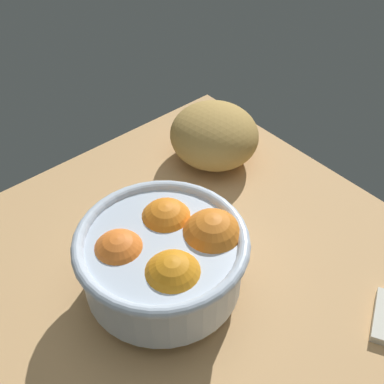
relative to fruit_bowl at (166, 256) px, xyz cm
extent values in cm
cube|color=tan|center=(-8.35, -5.56, -8.49)|extent=(82.61, 62.82, 3.00)
cylinder|color=silver|center=(0.22, 0.40, -5.79)|extent=(9.41, 9.41, 2.40)
cylinder|color=silver|center=(0.22, 0.40, -0.86)|extent=(20.28, 20.28, 7.47)
torus|color=silver|center=(0.22, 0.40, 2.88)|extent=(21.88, 21.88, 1.60)
sphere|color=orange|center=(3.39, -2.91, 0.84)|extent=(7.55, 7.55, 7.55)
sphere|color=orange|center=(2.96, 4.79, 0.79)|extent=(7.28, 7.28, 7.28)
sphere|color=orange|center=(-4.19, 2.16, 0.87)|extent=(7.71, 7.71, 7.71)
sphere|color=orange|center=(-2.57, -5.31, 0.99)|extent=(8.45, 8.45, 8.45)
ellipsoid|color=tan|center=(16.82, -23.87, -1.99)|extent=(17.39, 16.99, 10.00)
camera|label=1|loc=(-33.59, 24.59, 49.46)|focal=47.67mm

